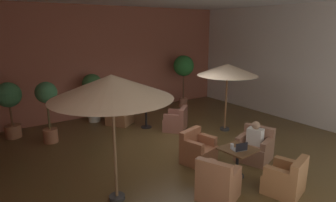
{
  "coord_description": "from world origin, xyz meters",
  "views": [
    {
      "loc": [
        -4.72,
        -6.5,
        3.37
      ],
      "look_at": [
        0.0,
        0.42,
        1.25
      ],
      "focal_mm": 30.92,
      "sensor_mm": 36.0,
      "label": 1
    }
  ],
  "objects": [
    {
      "name": "open_laptop",
      "position": [
        0.03,
        -2.41,
        0.74
      ],
      "size": [
        0.35,
        0.29,
        0.2
      ],
      "color": "#9EA0A5",
      "rests_on": "cafe_table_front_left"
    },
    {
      "name": "potted_tree_right_corner",
      "position": [
        -3.91,
        3.37,
        1.19
      ],
      "size": [
        0.77,
        0.77,
        1.77
      ],
      "color": "#A06644",
      "rests_on": "ground_plane"
    },
    {
      "name": "potted_tree_mid_right",
      "position": [
        -3.03,
        2.3,
        1.23
      ],
      "size": [
        0.63,
        0.63,
        1.86
      ],
      "color": "#A16342",
      "rests_on": "ground_plane"
    },
    {
      "name": "wall_right_plain",
      "position": [
        4.97,
        0.0,
        2.1
      ],
      "size": [
        0.08,
        8.47,
        4.2
      ],
      "primitive_type": "cube",
      "color": "silver",
      "rests_on": "ground_plane"
    },
    {
      "name": "cafe_table_front_left",
      "position": [
        0.07,
        -2.32,
        0.54
      ],
      "size": [
        0.78,
        0.78,
        0.69
      ],
      "color": "black",
      "rests_on": "ground_plane"
    },
    {
      "name": "cafe_table_front_right",
      "position": [
        0.05,
        1.84,
        0.51
      ],
      "size": [
        0.64,
        0.64,
        0.69
      ],
      "color": "black",
      "rests_on": "ground_plane"
    },
    {
      "name": "armchair_front_left_east",
      "position": [
        -0.95,
        -2.75,
        0.34
      ],
      "size": [
        0.94,
        0.94,
        0.92
      ],
      "color": "#9E6544",
      "rests_on": "ground_plane"
    },
    {
      "name": "armchair_front_right_east",
      "position": [
        -0.59,
        2.73,
        0.32
      ],
      "size": [
        1.04,
        1.06,
        0.89
      ],
      "color": "#9E6943",
      "rests_on": "ground_plane"
    },
    {
      "name": "armchair_front_left_north",
      "position": [
        -0.23,
        -1.26,
        0.32
      ],
      "size": [
        0.91,
        0.88,
        0.84
      ],
      "color": "#985B3C",
      "rests_on": "ground_plane"
    },
    {
      "name": "potted_tree_mid_left",
      "position": [
        -1.21,
        3.52,
        1.21
      ],
      "size": [
        0.72,
        0.72,
        1.77
      ],
      "color": "silver",
      "rests_on": "ground_plane"
    },
    {
      "name": "patio_umbrella_center_beige",
      "position": [
        2.11,
        0.1,
        2.05
      ],
      "size": [
        1.97,
        1.97,
        2.26
      ],
      "color": "#2D2D2D",
      "rests_on": "ground_plane"
    },
    {
      "name": "wall_back_brick",
      "position": [
        0.0,
        4.2,
        2.1
      ],
      "size": [
        10.03,
        0.08,
        4.2
      ],
      "primitive_type": "cube",
      "color": "#96533F",
      "rests_on": "ground_plane"
    },
    {
      "name": "armchair_front_left_west",
      "position": [
        1.13,
        -1.96,
        0.31
      ],
      "size": [
        1.0,
        1.0,
        0.85
      ],
      "color": "#8F624B",
      "rests_on": "ground_plane"
    },
    {
      "name": "armchair_front_right_north",
      "position": [
        0.77,
        1.05,
        0.3
      ],
      "size": [
        1.06,
        1.05,
        0.8
      ],
      "color": "#955B4B",
      "rests_on": "ground_plane"
    },
    {
      "name": "ground_plane",
      "position": [
        0.0,
        0.0,
        -0.01
      ],
      "size": [
        10.03,
        8.47,
        0.02
      ],
      "primitive_type": "cube",
      "color": "#4F3B1F"
    },
    {
      "name": "patron_blue_shirt",
      "position": [
        1.09,
        -1.98,
        0.71
      ],
      "size": [
        0.37,
        0.45,
        0.62
      ],
      "color": "silver",
      "rests_on": "ground_plane"
    },
    {
      "name": "iced_drink_cup",
      "position": [
        -0.03,
        -2.23,
        0.74
      ],
      "size": [
        0.08,
        0.08,
        0.11
      ],
      "primitive_type": "cylinder",
      "color": "silver",
      "rests_on": "cafe_table_front_left"
    },
    {
      "name": "potted_tree_left_corner",
      "position": [
        2.77,
        3.31,
        1.68
      ],
      "size": [
        0.88,
        0.88,
        2.24
      ],
      "color": "#A2654D",
      "rests_on": "ground_plane"
    },
    {
      "name": "armchair_front_left_south",
      "position": [
        0.38,
        -3.39,
        0.31
      ],
      "size": [
        0.91,
        0.89,
        0.81
      ],
      "color": "#9E673C",
      "rests_on": "ground_plane"
    },
    {
      "name": "patio_umbrella_tall_red",
      "position": [
        -2.64,
        -1.62,
        2.32
      ],
      "size": [
        2.3,
        2.3,
        2.55
      ],
      "color": "#2D2D2D",
      "rests_on": "ground_plane"
    }
  ]
}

